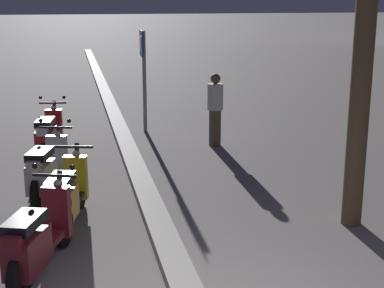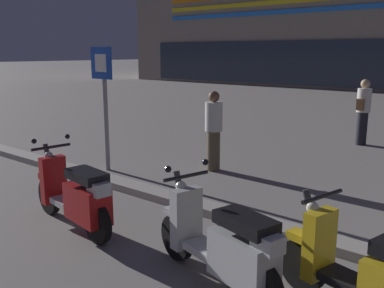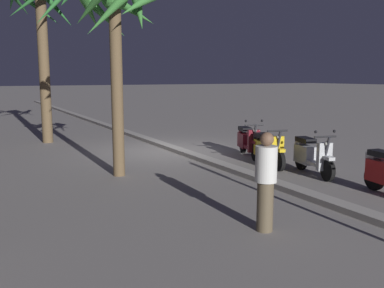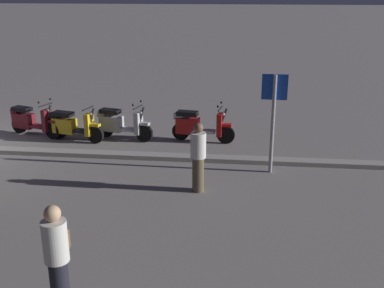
% 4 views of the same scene
% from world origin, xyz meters
% --- Properties ---
extents(scooter_red_tail_end, '(1.86, 0.62, 1.17)m').
position_xyz_m(scooter_red_tail_end, '(-6.92, -1.77, 0.47)').
color(scooter_red_tail_end, black).
rests_on(scooter_red_tail_end, ground).
extents(scooter_silver_mid_front, '(1.79, 0.75, 1.17)m').
position_xyz_m(scooter_silver_mid_front, '(-4.61, -1.74, 0.46)').
color(scooter_silver_mid_front, black).
rests_on(scooter_silver_mid_front, ground).
extents(scooter_yellow_last_in_row, '(1.73, 0.71, 1.04)m').
position_xyz_m(scooter_yellow_last_in_row, '(-3.27, -1.43, 0.45)').
color(scooter_yellow_last_in_row, black).
rests_on(scooter_yellow_last_in_row, ground).
extents(crossing_sign, '(0.60, 0.13, 2.40)m').
position_xyz_m(crossing_sign, '(-8.92, 0.41, 1.50)').
color(crossing_sign, '#939399').
rests_on(crossing_sign, ground).
extents(pedestrian_strolling_near_curb, '(0.34, 0.45, 1.65)m').
position_xyz_m(pedestrian_strolling_near_curb, '(-5.80, 6.02, 0.87)').
color(pedestrian_strolling_near_curb, black).
rests_on(pedestrian_strolling_near_curb, ground).
extents(pedestrian_window_shopping, '(0.34, 0.34, 1.57)m').
position_xyz_m(pedestrian_window_shopping, '(-7.28, 1.74, 0.82)').
color(pedestrian_window_shopping, brown).
rests_on(pedestrian_window_shopping, ground).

